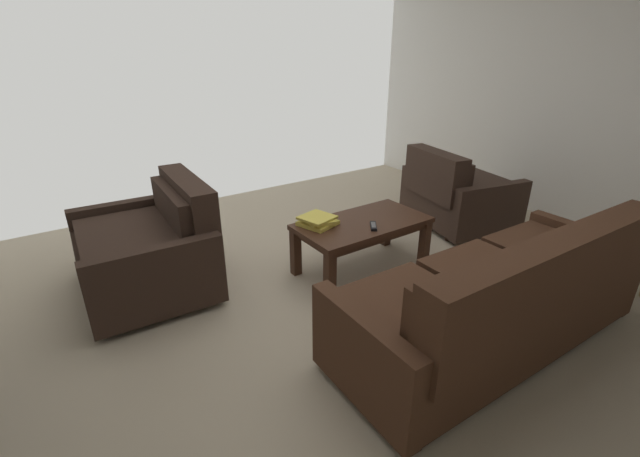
{
  "coord_description": "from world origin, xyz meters",
  "views": [
    {
      "loc": [
        1.59,
        2.24,
        1.71
      ],
      "look_at": [
        0.14,
        0.15,
        0.61
      ],
      "focal_mm": 23.66,
      "sensor_mm": 36.0,
      "label": 1
    }
  ],
  "objects_px": {
    "tv_remote": "(373,226)",
    "loveseat_near": "(152,246)",
    "coffee_table": "(362,229)",
    "armchair_side": "(456,194)",
    "book_stack": "(318,221)",
    "sofa_main": "(502,298)"
  },
  "relations": [
    {
      "from": "sofa_main",
      "to": "book_stack",
      "type": "bearing_deg",
      "value": -75.15
    },
    {
      "from": "loveseat_near",
      "to": "armchair_side",
      "type": "height_order",
      "value": "loveseat_near"
    },
    {
      "from": "armchair_side",
      "to": "loveseat_near",
      "type": "bearing_deg",
      "value": -9.81
    },
    {
      "from": "armchair_side",
      "to": "book_stack",
      "type": "xyz_separation_m",
      "value": [
        1.72,
        0.04,
        0.13
      ]
    },
    {
      "from": "coffee_table",
      "to": "armchair_side",
      "type": "bearing_deg",
      "value": -172.52
    },
    {
      "from": "sofa_main",
      "to": "tv_remote",
      "type": "relative_size",
      "value": 13.55
    },
    {
      "from": "armchair_side",
      "to": "tv_remote",
      "type": "height_order",
      "value": "armchair_side"
    },
    {
      "from": "sofa_main",
      "to": "book_stack",
      "type": "distance_m",
      "value": 1.43
    },
    {
      "from": "sofa_main",
      "to": "loveseat_near",
      "type": "xyz_separation_m",
      "value": [
        1.5,
        -1.91,
        -0.01
      ]
    },
    {
      "from": "armchair_side",
      "to": "sofa_main",
      "type": "bearing_deg",
      "value": 46.37
    },
    {
      "from": "sofa_main",
      "to": "armchair_side",
      "type": "height_order",
      "value": "sofa_main"
    },
    {
      "from": "sofa_main",
      "to": "tv_remote",
      "type": "xyz_separation_m",
      "value": [
        0.04,
        -1.1,
        0.08
      ]
    },
    {
      "from": "armchair_side",
      "to": "book_stack",
      "type": "height_order",
      "value": "armchair_side"
    },
    {
      "from": "coffee_table",
      "to": "book_stack",
      "type": "bearing_deg",
      "value": -23.0
    },
    {
      "from": "armchair_side",
      "to": "book_stack",
      "type": "relative_size",
      "value": 3.54
    },
    {
      "from": "loveseat_near",
      "to": "armchair_side",
      "type": "bearing_deg",
      "value": 170.19
    },
    {
      "from": "book_stack",
      "to": "tv_remote",
      "type": "height_order",
      "value": "book_stack"
    },
    {
      "from": "sofa_main",
      "to": "book_stack",
      "type": "height_order",
      "value": "sofa_main"
    },
    {
      "from": "loveseat_near",
      "to": "armchair_side",
      "type": "relative_size",
      "value": 1.04
    },
    {
      "from": "tv_remote",
      "to": "loveseat_near",
      "type": "bearing_deg",
      "value": -29.23
    },
    {
      "from": "book_stack",
      "to": "sofa_main",
      "type": "bearing_deg",
      "value": 104.85
    },
    {
      "from": "sofa_main",
      "to": "tv_remote",
      "type": "height_order",
      "value": "sofa_main"
    }
  ]
}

